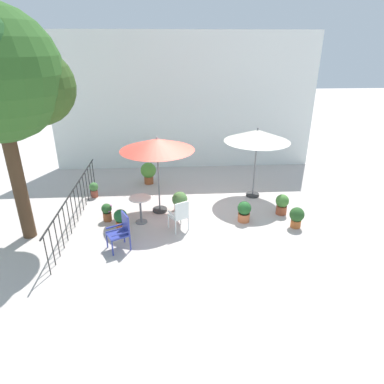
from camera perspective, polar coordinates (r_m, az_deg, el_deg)
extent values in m
plane|color=beige|center=(9.99, -0.06, -4.37)|extent=(60.00, 60.00, 0.00)
cube|color=white|center=(13.61, -1.34, 14.91)|extent=(10.34, 0.30, 5.20)
cube|color=black|center=(9.94, -19.53, 0.39)|extent=(0.03, 5.32, 0.03)
cylinder|color=black|center=(8.08, -23.42, -9.94)|extent=(0.02, 0.02, 1.00)
cylinder|color=black|center=(8.36, -22.67, -8.61)|extent=(0.02, 0.02, 1.00)
cylinder|color=black|center=(8.65, -21.98, -7.36)|extent=(0.02, 0.02, 1.00)
cylinder|color=black|center=(8.94, -21.33, -6.20)|extent=(0.02, 0.02, 1.00)
cylinder|color=black|center=(9.23, -20.73, -5.10)|extent=(0.02, 0.02, 1.00)
cylinder|color=black|center=(9.53, -20.17, -4.07)|extent=(0.02, 0.02, 1.00)
cylinder|color=black|center=(9.83, -19.64, -3.11)|extent=(0.02, 0.02, 1.00)
cylinder|color=black|center=(10.14, -19.15, -2.20)|extent=(0.02, 0.02, 1.00)
cylinder|color=black|center=(10.44, -18.68, -1.35)|extent=(0.02, 0.02, 1.00)
cylinder|color=black|center=(10.76, -18.25, -0.54)|extent=(0.02, 0.02, 1.00)
cylinder|color=black|center=(11.07, -17.83, 0.21)|extent=(0.02, 0.02, 1.00)
cylinder|color=black|center=(11.39, -17.44, 0.93)|extent=(0.02, 0.02, 1.00)
cylinder|color=black|center=(11.70, -17.07, 1.61)|extent=(0.02, 0.02, 1.00)
cylinder|color=black|center=(12.02, -16.72, 2.25)|extent=(0.02, 0.02, 1.00)
cylinder|color=black|center=(12.35, -16.39, 2.86)|extent=(0.02, 0.02, 1.00)
cylinder|color=#4A3421|center=(9.47, -27.41, 1.35)|extent=(0.34, 0.34, 3.06)
sphere|color=#304F1D|center=(8.94, -24.97, 15.89)|extent=(1.80, 1.80, 1.80)
cylinder|color=#2D2D2D|center=(11.55, 10.25, -0.47)|extent=(0.44, 0.44, 0.08)
cylinder|color=slate|center=(11.15, 10.66, 4.67)|extent=(0.04, 0.04, 2.27)
cone|color=beige|center=(10.88, 11.05, 9.40)|extent=(2.10, 2.10, 0.37)
sphere|color=slate|center=(10.83, 11.14, 10.50)|extent=(0.06, 0.06, 0.06)
cylinder|color=#2D2D2D|center=(10.41, -5.48, -3.02)|extent=(0.44, 0.44, 0.08)
cylinder|color=slate|center=(9.96, -5.72, 2.65)|extent=(0.04, 0.04, 2.29)
cone|color=#DB4839|center=(9.64, -5.96, 8.07)|extent=(2.15, 2.15, 0.33)
sphere|color=slate|center=(9.59, -6.01, 9.19)|extent=(0.06, 0.06, 0.06)
cylinder|color=white|center=(9.51, -8.85, -1.04)|extent=(0.61, 0.61, 0.02)
cylinder|color=slate|center=(9.68, -8.71, -3.14)|extent=(0.06, 0.06, 0.76)
cylinder|color=slate|center=(9.85, -8.58, -5.02)|extent=(0.34, 0.34, 0.03)
cube|color=#323D9D|center=(8.55, -12.51, -7.00)|extent=(0.65, 0.64, 0.04)
cube|color=#323D9D|center=(8.48, -11.23, -5.11)|extent=(0.24, 0.41, 0.48)
cube|color=#323D9D|center=(8.67, -13.05, -5.69)|extent=(0.41, 0.24, 0.03)
cube|color=#323D9D|center=(8.31, -12.09, -6.95)|extent=(0.41, 0.24, 0.03)
cylinder|color=#323D9D|center=(8.79, -14.26, -7.97)|extent=(0.04, 0.04, 0.41)
cylinder|color=#323D9D|center=(8.44, -13.35, -9.33)|extent=(0.04, 0.04, 0.41)
cylinder|color=#323D9D|center=(8.90, -11.46, -7.25)|extent=(0.04, 0.04, 0.41)
cylinder|color=#323D9D|center=(8.55, -10.44, -8.55)|extent=(0.04, 0.04, 0.41)
cube|color=white|center=(9.20, -2.36, -4.05)|extent=(0.59, 0.60, 0.04)
cube|color=white|center=(8.93, -1.74, -3.14)|extent=(0.38, 0.23, 0.46)
cube|color=white|center=(9.23, -1.32, -3.09)|extent=(0.23, 0.37, 0.03)
cube|color=white|center=(9.06, -3.46, -3.68)|extent=(0.23, 0.37, 0.03)
cylinder|color=white|center=(9.55, -1.91, -4.44)|extent=(0.04, 0.04, 0.41)
cylinder|color=white|center=(9.38, -4.02, -5.05)|extent=(0.04, 0.04, 0.41)
cylinder|color=white|center=(9.24, -0.63, -5.46)|extent=(0.04, 0.04, 0.41)
cylinder|color=white|center=(9.07, -2.79, -6.11)|extent=(0.04, 0.04, 0.41)
cylinder|color=brown|center=(10.08, -14.18, -4.05)|extent=(0.25, 0.25, 0.26)
cylinder|color=#382819|center=(10.03, -14.25, -3.44)|extent=(0.22, 0.22, 0.02)
sphere|color=#2A5C28|center=(9.97, -14.32, -2.75)|extent=(0.30, 0.30, 0.30)
sphere|color=#AF4EAB|center=(9.96, -13.72, -2.33)|extent=(0.09, 0.09, 0.09)
sphere|color=#AF4EAB|center=(9.90, -13.98, -3.18)|extent=(0.07, 0.07, 0.07)
cylinder|color=#BA5B2F|center=(9.54, -11.93, -5.52)|extent=(0.28, 0.28, 0.26)
cylinder|color=#382819|center=(9.48, -11.99, -4.90)|extent=(0.24, 0.24, 0.02)
sphere|color=#1F5E2D|center=(9.41, -12.08, -4.01)|extent=(0.37, 0.37, 0.37)
cylinder|color=#974F2B|center=(12.46, -7.35, 2.07)|extent=(0.34, 0.34, 0.27)
cylinder|color=#382819|center=(12.41, -7.38, 2.61)|extent=(0.30, 0.30, 0.02)
sphere|color=#4E8C33|center=(12.33, -7.44, 3.69)|extent=(0.56, 0.56, 0.56)
cylinder|color=#994A2E|center=(10.50, 14.93, -2.94)|extent=(0.32, 0.32, 0.27)
cylinder|color=#382819|center=(10.45, 15.00, -2.33)|extent=(0.28, 0.28, 0.02)
sphere|color=#467E35|center=(10.37, 15.10, -1.46)|extent=(0.39, 0.39, 0.39)
sphere|color=gold|center=(10.28, 15.18, -1.79)|extent=(0.07, 0.07, 0.07)
sphere|color=gold|center=(10.50, 15.39, -1.41)|extent=(0.09, 0.09, 0.09)
sphere|color=gold|center=(10.26, 15.49, -1.65)|extent=(0.09, 0.09, 0.09)
sphere|color=gold|center=(10.47, 14.99, -1.11)|extent=(0.11, 0.11, 0.11)
cylinder|color=brown|center=(11.74, -16.24, -0.24)|extent=(0.23, 0.23, 0.24)
cylinder|color=#382819|center=(11.69, -16.30, 0.25)|extent=(0.20, 0.20, 0.02)
sphere|color=#41773A|center=(11.64, -16.37, 0.86)|extent=(0.30, 0.30, 0.30)
cylinder|color=#B8602E|center=(9.89, 17.20, -5.13)|extent=(0.28, 0.28, 0.22)
cylinder|color=#382819|center=(9.85, 17.27, -4.61)|extent=(0.25, 0.25, 0.02)
sphere|color=#275222|center=(9.76, 17.40, -3.66)|extent=(0.41, 0.41, 0.41)
sphere|color=#E23F60|center=(9.85, 18.06, -3.79)|extent=(0.10, 0.10, 0.10)
sphere|color=#E23F60|center=(9.88, 17.04, -3.60)|extent=(0.10, 0.10, 0.10)
sphere|color=#E23F60|center=(9.64, 17.40, -3.89)|extent=(0.08, 0.08, 0.08)
cylinder|color=#D06E41|center=(9.87, 8.78, -4.23)|extent=(0.34, 0.34, 0.25)
cylinder|color=#382819|center=(9.81, 8.83, -3.64)|extent=(0.30, 0.30, 0.02)
sphere|color=#245F28|center=(9.73, 8.89, -2.72)|extent=(0.39, 0.39, 0.39)
cylinder|color=#AE4C36|center=(10.38, -2.08, -2.67)|extent=(0.34, 0.34, 0.18)
cylinder|color=#382819|center=(10.35, -2.08, -2.28)|extent=(0.30, 0.30, 0.02)
sphere|color=#4B7A3D|center=(10.26, -2.10, -1.23)|extent=(0.47, 0.47, 0.47)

